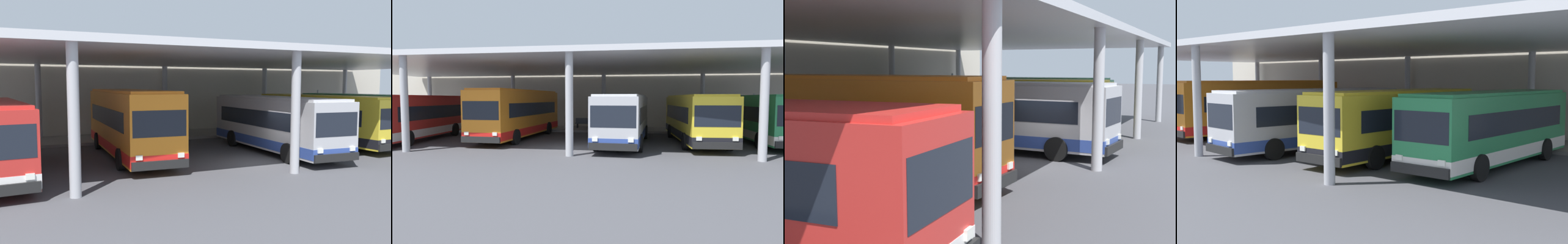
# 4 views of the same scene
# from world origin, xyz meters

# --- Properties ---
(ground_plane) EXTENTS (200.00, 200.00, 0.00)m
(ground_plane) POSITION_xyz_m (0.00, 0.00, 0.00)
(ground_plane) COLOR #47474C
(platform_kerb) EXTENTS (42.00, 4.50, 0.18)m
(platform_kerb) POSITION_xyz_m (0.00, 11.75, 0.09)
(platform_kerb) COLOR gray
(platform_kerb) RESTS_ON ground
(station_building_facade) EXTENTS (48.00, 1.60, 7.17)m
(station_building_facade) POSITION_xyz_m (0.00, 15.00, 3.58)
(station_building_facade) COLOR beige
(station_building_facade) RESTS_ON ground
(canopy_shelter) EXTENTS (40.00, 17.00, 5.55)m
(canopy_shelter) POSITION_xyz_m (0.00, 5.50, 5.29)
(canopy_shelter) COLOR silver
(canopy_shelter) RESTS_ON ground
(bus_nearest_bay) EXTENTS (3.31, 10.69, 3.17)m
(bus_nearest_bay) POSITION_xyz_m (-11.98, 2.43, 1.66)
(bus_nearest_bay) COLOR red
(bus_nearest_bay) RESTS_ON ground
(bus_second_bay) EXTENTS (3.09, 11.44, 3.57)m
(bus_second_bay) POSITION_xyz_m (-5.34, 4.68, 1.84)
(bus_second_bay) COLOR orange
(bus_second_bay) RESTS_ON ground
(bus_middle_bay) EXTENTS (3.15, 10.66, 3.17)m
(bus_middle_bay) POSITION_xyz_m (2.54, 2.56, 1.66)
(bus_middle_bay) COLOR #B7B7BC
(bus_middle_bay) RESTS_ON ground
(bus_far_bay) EXTENTS (3.09, 10.64, 3.17)m
(bus_far_bay) POSITION_xyz_m (7.17, 3.80, 1.66)
(bus_far_bay) COLOR yellow
(bus_far_bay) RESTS_ON ground
(bus_departing) EXTENTS (2.93, 10.60, 3.17)m
(bus_departing) POSITION_xyz_m (11.57, 4.69, 1.66)
(bus_departing) COLOR #28844C
(bus_departing) RESTS_ON ground
(bench_waiting) EXTENTS (1.80, 0.45, 0.92)m
(bench_waiting) POSITION_xyz_m (-1.57, 11.82, 0.66)
(bench_waiting) COLOR #4C515B
(bench_waiting) RESTS_ON platform_kerb
(trash_bin) EXTENTS (0.52, 0.52, 0.98)m
(trash_bin) POSITION_xyz_m (0.58, 11.71, 0.68)
(trash_bin) COLOR #236638
(trash_bin) RESTS_ON platform_kerb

